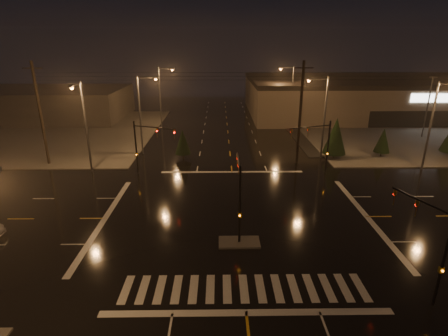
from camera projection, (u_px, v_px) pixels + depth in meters
The scene contains 25 objects.
ground at pixel (237, 217), 29.28m from camera, with size 140.00×140.00×0.00m, color black.
sidewalk_ne at pixel (408, 131), 57.90m from camera, with size 36.00×36.00×0.12m, color #4B4943.
sidewalk_nw at pixel (45, 132), 57.11m from camera, with size 36.00×36.00×0.12m, color #4B4943.
median_island at pixel (239, 242), 25.49m from camera, with size 3.00×1.60×0.15m, color #4B4943.
crosswalk at pixel (244, 288), 20.81m from camera, with size 15.00×2.60×0.01m, color beige.
stop_bar_near at pixel (246, 313), 18.93m from camera, with size 16.00×0.50×0.01m, color beige.
stop_bar_far at pixel (232, 172), 39.64m from camera, with size 16.00×0.50×0.01m, color beige.
parking_lot at pixel (446, 134), 56.09m from camera, with size 50.00×24.00×0.08m, color black.
retail_building at pixel (396, 95), 71.74m from camera, with size 60.20×28.30×7.20m.
commercial_block at pixel (46, 104), 67.42m from camera, with size 30.00×18.00×5.60m, color #3D3836.
signal_mast_median at pixel (239, 191), 25.13m from camera, with size 0.25×4.59×6.00m.
signal_mast_ne at pixel (320, 141), 37.67m from camera, with size 4.84×1.86×6.00m.
signal_mast_nw at pixel (144, 142), 37.42m from camera, with size 4.84×1.86×6.00m.
signal_mast_se at pixel (434, 240), 18.99m from camera, with size 1.55×3.87×6.00m.
streetlight_1 at pixel (142, 110), 44.13m from camera, with size 2.77×0.32×10.00m.
streetlight_2 at pixel (162, 93), 59.19m from camera, with size 2.77×0.32×10.00m.
streetlight_3 at pixel (322, 113), 42.54m from camera, with size 2.77×0.32×10.00m.
streetlight_4 at pixel (291, 91), 61.36m from camera, with size 2.77×0.32×10.00m.
streetlight_5 at pixel (84, 122), 37.65m from camera, with size 0.32×2.77×10.00m.
streetlight_6 at pixel (433, 121), 38.15m from camera, with size 0.32×2.77×10.00m.
utility_pole_0 at pixel (40, 114), 40.11m from camera, with size 2.20×0.32×12.00m.
utility_pole_1 at pixel (300, 113), 40.50m from camera, with size 2.20×0.32×12.00m.
conifer_0 at pixel (336, 136), 43.34m from camera, with size 2.86×2.86×5.17m.
conifer_1 at pixel (383, 140), 44.11m from camera, with size 1.96×1.96×3.76m.
conifer_3 at pixel (183, 142), 43.40m from camera, with size 1.99×1.99×3.80m.
Camera 1 is at (-1.42, -26.15, 13.78)m, focal length 28.00 mm.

